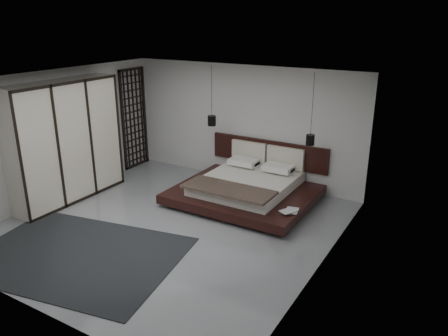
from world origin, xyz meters
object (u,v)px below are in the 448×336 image
Objects in this scene: wardrobe at (65,142)px; pendant_left at (212,121)px; bed at (247,187)px; lattice_screen at (134,118)px; pendant_right at (310,140)px; rug at (77,255)px.

pendant_left is at bearing 47.34° from wardrobe.
pendant_left is at bearing 158.43° from bed.
lattice_screen is at bearing 95.83° from wardrobe.
pendant_left and pendant_right have the same top height.
wardrobe is 0.76× the size of rug.
wardrobe is (-4.61, -2.39, -0.13)m from pendant_right.
wardrobe is (-2.21, -2.39, -0.25)m from pendant_left.
lattice_screen is 1.90× the size of pendant_left.
bed is 1.72m from pendant_right.
pendant_left reaches higher than bed.
lattice_screen is 2.48m from wardrobe.
pendant_left is 3.26m from wardrobe.
pendant_left is 0.39× the size of rug.
pendant_right reaches higher than wardrobe.
lattice_screen is 3.83m from bed.
pendant_right is 5.04m from rug.
bed is 2.14× the size of pendant_left.
rug is (-2.59, -4.08, -1.42)m from pendant_right.
rug is (-1.39, -3.60, -0.29)m from bed.
rug is at bearing -111.11° from bed.
lattice_screen reaches higher than bed.
lattice_screen is 0.75× the size of rug.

